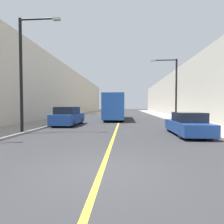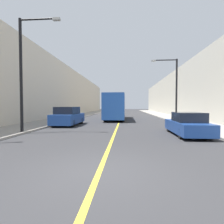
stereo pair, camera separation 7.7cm
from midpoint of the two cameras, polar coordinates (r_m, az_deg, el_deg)
The scene contains 11 objects.
ground_plane at distance 5.35m, azimuth -3.81°, elevation -19.02°, with size 200.00×200.00×0.00m, color #2D2D30.
sidewalk_left at distance 36.05m, azimuth -9.47°, elevation -0.93°, with size 3.76×72.00×0.13m, color gray.
sidewalk_right at distance 35.73m, azimuth 16.21°, elevation -1.01°, with size 3.76×72.00×0.13m, color gray.
building_row_left at distance 37.23m, azimuth -15.34°, elevation 6.16°, with size 4.00×72.00×9.27m, color beige.
building_row_right at distance 36.74m, azimuth 22.23°, elevation 5.57°, with size 4.00×72.00×8.55m, color #B7B2A3.
road_center_line at distance 35.00m, azimuth 3.31°, elevation -1.09°, with size 0.16×72.00×0.01m, color gold.
bus at distance 24.34m, azimuth 1.26°, elevation 1.81°, with size 2.54×10.32×3.40m.
parked_suv_left at distance 17.73m, azimuth -14.00°, elevation -1.49°, with size 2.04×4.94×1.82m.
car_right_near at distance 12.40m, azimuth 23.57°, elevation -3.89°, with size 1.85×4.49×1.50m.
street_lamp_left at distance 13.64m, azimuth -26.51°, elevation 12.97°, with size 2.90×0.24×7.70m.
street_lamp_right at distance 20.83m, azimuth 19.66°, elevation 8.16°, with size 2.90×0.24×6.98m.
Camera 2 is at (0.76, -4.94, 1.92)m, focal length 28.00 mm.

